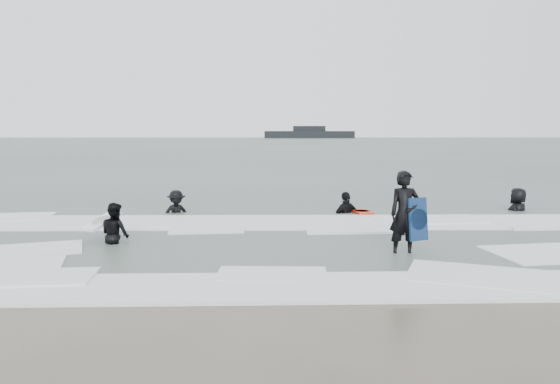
{
  "coord_description": "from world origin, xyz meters",
  "views": [
    {
      "loc": [
        -0.19,
        -10.1,
        2.86
      ],
      "look_at": [
        0.0,
        5.0,
        1.1
      ],
      "focal_mm": 35.0,
      "sensor_mm": 36.0,
      "label": 1
    }
  ],
  "objects_px": {
    "surfer_right_near": "(346,214)",
    "vessel_horizon": "(309,134)",
    "surfer_breaker": "(176,214)",
    "surfer_centre": "(404,256)",
    "surfer_right_far": "(517,212)",
    "surfer_wading": "(116,245)"
  },
  "relations": [
    {
      "from": "surfer_right_near",
      "to": "vessel_horizon",
      "type": "relative_size",
      "value": 0.07
    },
    {
      "from": "surfer_right_near",
      "to": "surfer_breaker",
      "type": "bearing_deg",
      "value": -30.82
    },
    {
      "from": "surfer_breaker",
      "to": "vessel_horizon",
      "type": "distance_m",
      "value": 142.13
    },
    {
      "from": "surfer_centre",
      "to": "surfer_breaker",
      "type": "relative_size",
      "value": 1.17
    },
    {
      "from": "surfer_breaker",
      "to": "surfer_right_far",
      "type": "xyz_separation_m",
      "value": [
        11.68,
        0.42,
        0.0
      ]
    },
    {
      "from": "vessel_horizon",
      "to": "surfer_breaker",
      "type": "bearing_deg",
      "value": -95.55
    },
    {
      "from": "surfer_centre",
      "to": "surfer_wading",
      "type": "xyz_separation_m",
      "value": [
        -6.86,
        1.25,
        0.0
      ]
    },
    {
      "from": "surfer_breaker",
      "to": "surfer_right_far",
      "type": "distance_m",
      "value": 11.69
    },
    {
      "from": "surfer_right_near",
      "to": "surfer_right_far",
      "type": "height_order",
      "value": "surfer_right_far"
    },
    {
      "from": "surfer_right_near",
      "to": "vessel_horizon",
      "type": "bearing_deg",
      "value": -124.01
    },
    {
      "from": "surfer_wading",
      "to": "vessel_horizon",
      "type": "distance_m",
      "value": 146.95
    },
    {
      "from": "surfer_right_far",
      "to": "surfer_wading",
      "type": "bearing_deg",
      "value": -30.14
    },
    {
      "from": "surfer_breaker",
      "to": "surfer_right_far",
      "type": "relative_size",
      "value": 0.84
    },
    {
      "from": "surfer_breaker",
      "to": "vessel_horizon",
      "type": "relative_size",
      "value": 0.06
    },
    {
      "from": "surfer_right_far",
      "to": "surfer_breaker",
      "type": "bearing_deg",
      "value": -50.94
    },
    {
      "from": "vessel_horizon",
      "to": "surfer_wading",
      "type": "bearing_deg",
      "value": -95.62
    },
    {
      "from": "surfer_breaker",
      "to": "surfer_right_near",
      "type": "height_order",
      "value": "surfer_right_near"
    },
    {
      "from": "surfer_centre",
      "to": "surfer_right_near",
      "type": "bearing_deg",
      "value": 86.29
    },
    {
      "from": "surfer_wading",
      "to": "surfer_right_far",
      "type": "height_order",
      "value": "surfer_right_far"
    },
    {
      "from": "surfer_right_far",
      "to": "vessel_horizon",
      "type": "relative_size",
      "value": 0.08
    },
    {
      "from": "surfer_wading",
      "to": "surfer_right_far",
      "type": "xyz_separation_m",
      "value": [
        12.35,
        5.2,
        0.0
      ]
    },
    {
      "from": "surfer_wading",
      "to": "surfer_breaker",
      "type": "xyz_separation_m",
      "value": [
        0.66,
        4.78,
        0.0
      ]
    }
  ]
}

